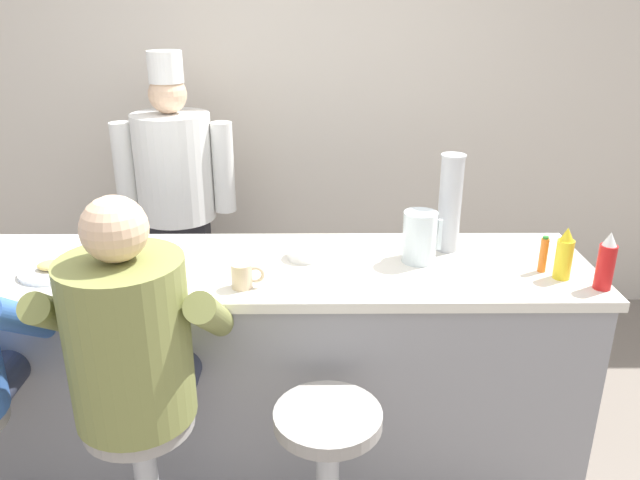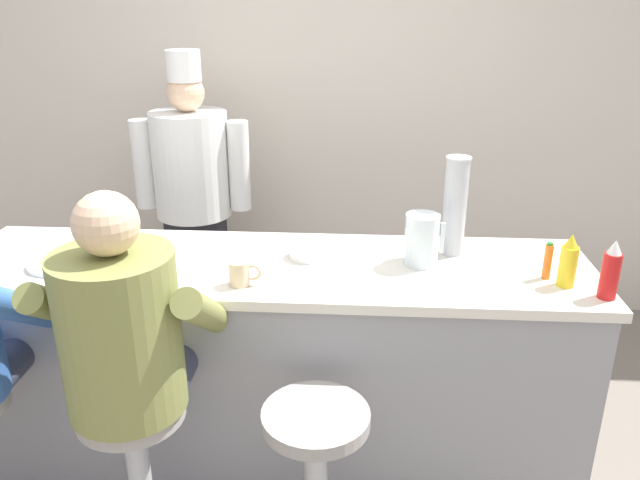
# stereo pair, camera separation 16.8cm
# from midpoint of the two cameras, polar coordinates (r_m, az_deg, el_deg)

# --- Properties ---
(wall_back) EXTENTS (10.00, 0.06, 2.70)m
(wall_back) POSITION_cam_midpoint_polar(r_m,az_deg,el_deg) (4.01, -4.39, 12.05)
(wall_back) COLOR beige
(wall_back) RESTS_ON ground_plane
(diner_counter) EXTENTS (2.61, 0.70, 0.99)m
(diner_counter) POSITION_cam_midpoint_polar(r_m,az_deg,el_deg) (2.78, -6.09, -11.60)
(diner_counter) COLOR gray
(diner_counter) RESTS_ON ground_plane
(ketchup_bottle_red) EXTENTS (0.06, 0.06, 0.22)m
(ketchup_bottle_red) POSITION_cam_midpoint_polar(r_m,az_deg,el_deg) (2.48, 22.96, -1.95)
(ketchup_bottle_red) COLOR red
(ketchup_bottle_red) RESTS_ON diner_counter
(mustard_bottle_yellow) EXTENTS (0.06, 0.06, 0.21)m
(mustard_bottle_yellow) POSITION_cam_midpoint_polar(r_m,az_deg,el_deg) (2.52, 19.68, -1.32)
(mustard_bottle_yellow) COLOR yellow
(mustard_bottle_yellow) RESTS_ON diner_counter
(hot_sauce_bottle_orange) EXTENTS (0.03, 0.03, 0.15)m
(hot_sauce_bottle_orange) POSITION_cam_midpoint_polar(r_m,az_deg,el_deg) (2.56, 18.01, -1.30)
(hot_sauce_bottle_orange) COLOR orange
(hot_sauce_bottle_orange) RESTS_ON diner_counter
(water_pitcher_clear) EXTENTS (0.16, 0.14, 0.21)m
(water_pitcher_clear) POSITION_cam_midpoint_polar(r_m,az_deg,el_deg) (2.54, 7.25, 0.25)
(water_pitcher_clear) COLOR silver
(water_pitcher_clear) RESTS_ON diner_counter
(breakfast_plate) EXTENTS (0.26, 0.26, 0.05)m
(breakfast_plate) POSITION_cam_midpoint_polar(r_m,az_deg,el_deg) (2.70, -24.88, -2.50)
(breakfast_plate) COLOR white
(breakfast_plate) RESTS_ON diner_counter
(cereal_bowl) EXTENTS (0.15, 0.15, 0.05)m
(cereal_bowl) POSITION_cam_midpoint_polar(r_m,az_deg,el_deg) (2.59, -3.17, -1.19)
(cereal_bowl) COLOR white
(cereal_bowl) RESTS_ON diner_counter
(coffee_mug_tan) EXTENTS (0.13, 0.08, 0.10)m
(coffee_mug_tan) POSITION_cam_midpoint_polar(r_m,az_deg,el_deg) (2.35, -9.08, -3.26)
(coffee_mug_tan) COLOR beige
(coffee_mug_tan) RESTS_ON diner_counter
(cup_stack_steel) EXTENTS (0.10, 0.10, 0.42)m
(cup_stack_steel) POSITION_cam_midpoint_polar(r_m,az_deg,el_deg) (2.64, 10.03, 3.32)
(cup_stack_steel) COLOR #B7BABF
(cup_stack_steel) RESTS_ON diner_counter
(diner_seated_olive) EXTENTS (0.60, 0.59, 1.47)m
(diner_seated_olive) POSITION_cam_midpoint_polar(r_m,az_deg,el_deg) (2.17, -18.84, -9.64)
(diner_seated_olive) COLOR #B2B5BA
(diner_seated_olive) RESTS_ON ground_plane
(empty_stool_round) EXTENTS (0.37, 0.37, 0.71)m
(empty_stool_round) POSITION_cam_midpoint_polar(r_m,az_deg,el_deg) (2.31, -1.52, -20.18)
(empty_stool_round) COLOR #B2B5BA
(empty_stool_round) RESTS_ON ground_plane
(cook_in_whites_near) EXTENTS (0.68, 0.43, 1.73)m
(cook_in_whites_near) POSITION_cam_midpoint_polar(r_m,az_deg,el_deg) (3.69, -14.29, 4.22)
(cook_in_whites_near) COLOR #232328
(cook_in_whites_near) RESTS_ON ground_plane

